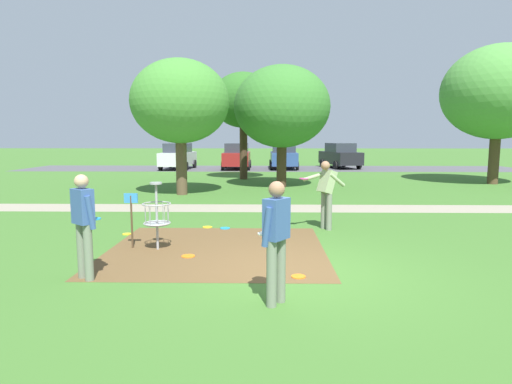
{
  "coord_description": "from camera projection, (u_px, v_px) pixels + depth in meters",
  "views": [
    {
      "loc": [
        -0.58,
        -7.12,
        2.3
      ],
      "look_at": [
        -0.78,
        3.01,
        1.0
      ],
      "focal_mm": 30.3,
      "sensor_mm": 36.0,
      "label": 1
    }
  ],
  "objects": [
    {
      "name": "tree_mid_left",
      "position": [
        180.0,
        102.0,
        16.86
      ],
      "size": [
        3.85,
        3.85,
        5.31
      ],
      "color": "brown",
      "rests_on": "ground"
    },
    {
      "name": "tree_near_left",
      "position": [
        282.0,
        107.0,
        19.46
      ],
      "size": [
        4.34,
        4.34,
        5.49
      ],
      "color": "#422D1E",
      "rests_on": "ground"
    },
    {
      "name": "player_throwing",
      "position": [
        326.0,
        190.0,
        10.68
      ],
      "size": [
        1.16,
        0.5,
        1.71
      ],
      "color": "slate",
      "rests_on": "ground"
    },
    {
      "name": "disc_golf_basket",
      "position": [
        154.0,
        213.0,
        8.78
      ],
      "size": [
        0.98,
        0.58,
        1.39
      ],
      "color": "#9E9EA3",
      "rests_on": "ground"
    },
    {
      "name": "parked_car_rightmost",
      "position": [
        340.0,
        156.0,
        31.97
      ],
      "size": [
        2.75,
        4.51,
        1.84
      ],
      "color": "black",
      "rests_on": "ground"
    },
    {
      "name": "frisbee_scattered_b",
      "position": [
        127.0,
        234.0,
        10.23
      ],
      "size": [
        0.21,
        0.21,
        0.02
      ],
      "primitive_type": "cylinder",
      "color": "gold",
      "rests_on": "ground"
    },
    {
      "name": "gravel_path",
      "position": [
        282.0,
        208.0,
        13.97
      ],
      "size": [
        40.0,
        1.51,
        0.0
      ],
      "primitive_type": "cube",
      "color": "gray",
      "rests_on": "ground"
    },
    {
      "name": "frisbee_near_basket",
      "position": [
        188.0,
        256.0,
        8.33
      ],
      "size": [
        0.26,
        0.26,
        0.02
      ],
      "primitive_type": "cylinder",
      "color": "orange",
      "rests_on": "ground"
    },
    {
      "name": "frisbee_scattered_a",
      "position": [
        162.0,
        225.0,
        11.32
      ],
      "size": [
        0.2,
        0.2,
        0.02
      ],
      "primitive_type": "cylinder",
      "color": "gold",
      "rests_on": "ground"
    },
    {
      "name": "parked_car_center_right",
      "position": [
        284.0,
        156.0,
        31.13
      ],
      "size": [
        2.01,
        4.22,
        1.84
      ],
      "color": "#2D4784",
      "rests_on": "ground"
    },
    {
      "name": "parked_car_center_left",
      "position": [
        237.0,
        156.0,
        30.96
      ],
      "size": [
        1.99,
        4.21,
        1.84
      ],
      "color": "maroon",
      "rests_on": "ground"
    },
    {
      "name": "player_waiting_left",
      "position": [
        276.0,
        236.0,
        5.85
      ],
      "size": [
        0.45,
        0.48,
        1.71
      ],
      "color": "slate",
      "rests_on": "ground"
    },
    {
      "name": "frisbee_far_left",
      "position": [
        207.0,
        227.0,
        11.01
      ],
      "size": [
        0.25,
        0.25,
        0.02
      ],
      "primitive_type": "cylinder",
      "color": "gold",
      "rests_on": "ground"
    },
    {
      "name": "parking_lot_strip",
      "position": [
        272.0,
        168.0,
        31.54
      ],
      "size": [
        36.0,
        6.0,
        0.01
      ],
      "primitive_type": "cube",
      "color": "#4C4C51",
      "rests_on": "ground"
    },
    {
      "name": "dirt_tee_pad",
      "position": [
        217.0,
        249.0,
        8.87
      ],
      "size": [
        4.4,
        4.13,
        0.01
      ],
      "primitive_type": "cube",
      "color": "brown",
      "rests_on": "ground"
    },
    {
      "name": "frisbee_mid_grass",
      "position": [
        298.0,
        277.0,
        7.11
      ],
      "size": [
        0.24,
        0.24,
        0.02
      ],
      "primitive_type": "cylinder",
      "color": "orange",
      "rests_on": "ground"
    },
    {
      "name": "tree_mid_center",
      "position": [
        499.0,
        92.0,
        20.67
      ],
      "size": [
        5.28,
        5.28,
        6.67
      ],
      "color": "#4C3823",
      "rests_on": "ground"
    },
    {
      "name": "parked_car_leftmost",
      "position": [
        178.0,
        156.0,
        30.81
      ],
      "size": [
        2.16,
        4.3,
        1.84
      ],
      "color": "silver",
      "rests_on": "ground"
    },
    {
      "name": "frisbee_by_tee",
      "position": [
        225.0,
        228.0,
        10.87
      ],
      "size": [
        0.25,
        0.25,
        0.02
      ],
      "primitive_type": "cylinder",
      "color": "#1E93DB",
      "rests_on": "ground"
    },
    {
      "name": "tree_near_right",
      "position": [
        243.0,
        101.0,
        23.08
      ],
      "size": [
        3.46,
        3.46,
        5.72
      ],
      "color": "#422D1E",
      "rests_on": "ground"
    },
    {
      "name": "player_foreground_watching",
      "position": [
        84.0,
        221.0,
        6.9
      ],
      "size": [
        0.47,
        0.45,
        1.71
      ],
      "color": "slate",
      "rests_on": "ground"
    },
    {
      "name": "ground_plane",
      "position": [
        298.0,
        273.0,
        7.35
      ],
      "size": [
        160.0,
        160.0,
        0.0
      ],
      "primitive_type": "plane",
      "color": "#3D6B28"
    }
  ]
}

